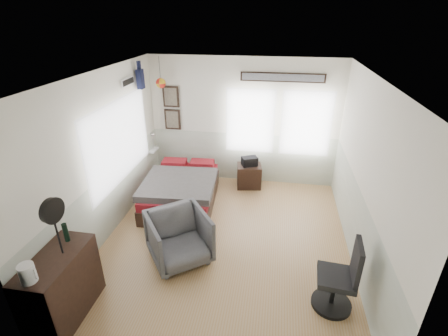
{
  "coord_description": "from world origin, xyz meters",
  "views": [
    {
      "loc": [
        0.7,
        -4.34,
        3.47
      ],
      "look_at": [
        -0.1,
        0.4,
        1.15
      ],
      "focal_mm": 26.0,
      "sensor_mm": 36.0,
      "label": 1
    }
  ],
  "objects_px": {
    "nightstand": "(249,176)",
    "bed": "(182,190)",
    "armchair": "(179,238)",
    "dresser": "(62,286)",
    "task_chair": "(340,282)"
  },
  "relations": [
    {
      "from": "dresser",
      "to": "task_chair",
      "type": "bearing_deg",
      "value": 11.41
    },
    {
      "from": "armchair",
      "to": "task_chair",
      "type": "height_order",
      "value": "task_chair"
    },
    {
      "from": "nightstand",
      "to": "bed",
      "type": "bearing_deg",
      "value": -153.56
    },
    {
      "from": "bed",
      "to": "task_chair",
      "type": "xyz_separation_m",
      "value": [
        2.7,
        -2.14,
        0.13
      ]
    },
    {
      "from": "nightstand",
      "to": "task_chair",
      "type": "relative_size",
      "value": 0.49
    },
    {
      "from": "armchair",
      "to": "nightstand",
      "type": "relative_size",
      "value": 1.71
    },
    {
      "from": "armchair",
      "to": "task_chair",
      "type": "distance_m",
      "value": 2.33
    },
    {
      "from": "dresser",
      "to": "armchair",
      "type": "xyz_separation_m",
      "value": [
        1.11,
        1.22,
        -0.06
      ]
    },
    {
      "from": "armchair",
      "to": "task_chair",
      "type": "xyz_separation_m",
      "value": [
        2.26,
        -0.54,
        0.02
      ]
    },
    {
      "from": "bed",
      "to": "nightstand",
      "type": "distance_m",
      "value": 1.54
    },
    {
      "from": "bed",
      "to": "armchair",
      "type": "bearing_deg",
      "value": -78.97
    },
    {
      "from": "nightstand",
      "to": "dresser",
      "type": "bearing_deg",
      "value": -126.65
    },
    {
      "from": "armchair",
      "to": "dresser",
      "type": "bearing_deg",
      "value": -168.87
    },
    {
      "from": "nightstand",
      "to": "task_chair",
      "type": "distance_m",
      "value": 3.36
    },
    {
      "from": "bed",
      "to": "dresser",
      "type": "xyz_separation_m",
      "value": [
        -0.68,
        -2.82,
        0.16
      ]
    }
  ]
}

